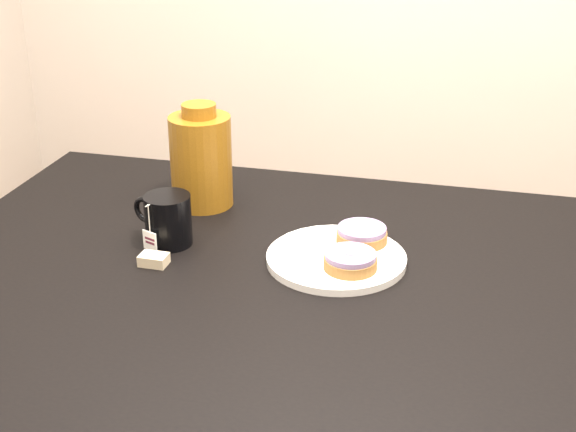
{
  "coord_description": "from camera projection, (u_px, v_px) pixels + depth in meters",
  "views": [
    {
      "loc": [
        0.19,
        -1.08,
        1.36
      ],
      "look_at": [
        -0.11,
        0.1,
        0.81
      ],
      "focal_mm": 50.0,
      "sensor_mm": 36.0,
      "label": 1
    }
  ],
  "objects": [
    {
      "name": "bagel_back",
      "position": [
        362.0,
        235.0,
        1.35
      ],
      "size": [
        0.11,
        0.11,
        0.03
      ],
      "color": "brown",
      "rests_on": "plate"
    },
    {
      "name": "mug",
      "position": [
        167.0,
        219.0,
        1.36
      ],
      "size": [
        0.13,
        0.1,
        0.09
      ],
      "rotation": [
        0.0,
        0.0,
        -0.38
      ],
      "color": "black",
      "rests_on": "table"
    },
    {
      "name": "bagel_front",
      "position": [
        350.0,
        261.0,
        1.26
      ],
      "size": [
        0.12,
        0.12,
        0.03
      ],
      "color": "brown",
      "rests_on": "plate"
    },
    {
      "name": "teabag_pouch",
      "position": [
        154.0,
        260.0,
        1.3
      ],
      "size": [
        0.05,
        0.03,
        0.02
      ],
      "primitive_type": "cube",
      "rotation": [
        0.0,
        0.0,
        -0.02
      ],
      "color": "#C6B793",
      "rests_on": "table"
    },
    {
      "name": "plate",
      "position": [
        336.0,
        257.0,
        1.31
      ],
      "size": [
        0.23,
        0.23,
        0.02
      ],
      "color": "white",
      "rests_on": "table"
    },
    {
      "name": "table",
      "position": [
        337.0,
        329.0,
        1.28
      ],
      "size": [
        1.4,
        0.9,
        0.75
      ],
      "color": "black",
      "rests_on": "ground_plane"
    },
    {
      "name": "bagel_package",
      "position": [
        201.0,
        159.0,
        1.49
      ],
      "size": [
        0.14,
        0.14,
        0.2
      ],
      "rotation": [
        0.0,
        0.0,
        -0.22
      ],
      "color": "#5E360C",
      "rests_on": "table"
    }
  ]
}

